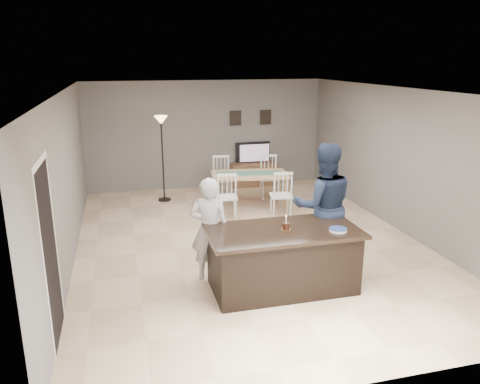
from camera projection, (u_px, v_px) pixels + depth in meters
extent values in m
plane|color=#D3AF87|center=(249.00, 242.00, 8.48)|extent=(8.00, 8.00, 0.00)
plane|color=slate|center=(207.00, 135.00, 11.83)|extent=(6.00, 0.00, 6.00)
plane|color=slate|center=(363.00, 265.00, 4.38)|extent=(6.00, 0.00, 6.00)
plane|color=slate|center=(66.00, 181.00, 7.38)|extent=(0.00, 8.00, 8.00)
plane|color=slate|center=(402.00, 161.00, 8.83)|extent=(0.00, 8.00, 8.00)
plane|color=white|center=(249.00, 90.00, 7.73)|extent=(8.00, 8.00, 0.00)
cube|color=black|center=(282.00, 261.00, 6.68)|extent=(2.00, 1.00, 0.85)
cube|color=black|center=(283.00, 231.00, 6.56)|extent=(2.15, 1.10, 0.05)
cube|color=brown|center=(254.00, 174.00, 12.19)|extent=(1.20, 0.40, 0.60)
imported|color=black|center=(254.00, 153.00, 12.10)|extent=(0.91, 0.12, 0.53)
plane|color=#CC4616|center=(255.00, 153.00, 12.03)|extent=(0.78, 0.00, 0.78)
cube|color=black|center=(236.00, 118.00, 11.88)|extent=(0.30, 0.02, 0.38)
cube|color=black|center=(266.00, 117.00, 12.07)|extent=(0.30, 0.02, 0.38)
plane|color=black|center=(51.00, 255.00, 5.33)|extent=(0.00, 2.10, 2.10)
plane|color=white|center=(40.00, 162.00, 5.03)|extent=(0.00, 1.02, 1.02)
imported|color=silver|center=(209.00, 230.00, 6.87)|extent=(0.66, 0.54, 1.58)
imported|color=#1A243A|center=(323.00, 206.00, 7.29)|extent=(1.10, 0.93, 1.99)
cylinder|color=gold|center=(286.00, 229.00, 6.56)|extent=(0.13, 0.13, 0.00)
cylinder|color=#3A1A10|center=(286.00, 226.00, 6.55)|extent=(0.10, 0.10, 0.09)
cylinder|color=white|center=(286.00, 220.00, 6.53)|extent=(0.02, 0.02, 0.10)
sphere|color=#FFBF4C|center=(286.00, 216.00, 6.51)|extent=(0.02, 0.02, 0.02)
cylinder|color=white|center=(338.00, 231.00, 6.49)|extent=(0.25, 0.25, 0.01)
cylinder|color=white|center=(338.00, 230.00, 6.49)|extent=(0.25, 0.25, 0.01)
cylinder|color=white|center=(338.00, 229.00, 6.49)|extent=(0.25, 0.25, 0.01)
cylinder|color=#2F4190|center=(338.00, 229.00, 6.48)|extent=(0.25, 0.25, 0.00)
cube|color=tan|center=(250.00, 174.00, 10.27)|extent=(1.78, 1.17, 0.04)
cylinder|color=tan|center=(217.00, 197.00, 9.93)|extent=(0.06, 0.06, 0.74)
cylinder|color=tan|center=(279.00, 186.00, 10.82)|extent=(0.06, 0.06, 0.74)
cube|color=#478067|center=(250.00, 173.00, 10.26)|extent=(1.49, 0.57, 0.01)
cube|color=white|center=(226.00, 197.00, 9.60)|extent=(0.49, 0.47, 0.04)
cylinder|color=white|center=(218.00, 211.00, 9.49)|extent=(0.03, 0.03, 0.45)
cylinder|color=white|center=(234.00, 206.00, 9.84)|extent=(0.03, 0.03, 0.45)
cube|color=white|center=(227.00, 175.00, 9.28)|extent=(0.39, 0.09, 0.05)
cube|color=white|center=(281.00, 196.00, 9.71)|extent=(0.49, 0.47, 0.04)
cylinder|color=white|center=(274.00, 209.00, 9.60)|extent=(0.03, 0.03, 0.45)
cylinder|color=white|center=(287.00, 204.00, 9.96)|extent=(0.03, 0.03, 0.45)
cube|color=white|center=(283.00, 173.00, 9.39)|extent=(0.39, 0.09, 0.05)
cube|color=white|center=(222.00, 180.00, 10.98)|extent=(0.49, 0.47, 0.04)
cylinder|color=white|center=(229.00, 188.00, 11.23)|extent=(0.03, 0.03, 0.45)
cylinder|color=white|center=(215.00, 192.00, 10.88)|extent=(0.03, 0.03, 0.45)
cube|color=white|center=(221.00, 156.00, 11.02)|extent=(0.39, 0.09, 0.05)
cube|color=white|center=(270.00, 178.00, 11.10)|extent=(0.49, 0.47, 0.04)
cylinder|color=white|center=(275.00, 186.00, 11.34)|extent=(0.03, 0.03, 0.45)
cylinder|color=white|center=(263.00, 190.00, 10.99)|extent=(0.03, 0.03, 0.45)
cube|color=white|center=(269.00, 155.00, 11.14)|extent=(0.39, 0.09, 0.05)
cylinder|color=black|center=(165.00, 200.00, 10.99)|extent=(0.30, 0.30, 0.03)
cylinder|color=black|center=(163.00, 162.00, 10.74)|extent=(0.04, 0.04, 1.82)
cone|color=#F7C388|center=(161.00, 120.00, 10.48)|extent=(0.30, 0.30, 0.19)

